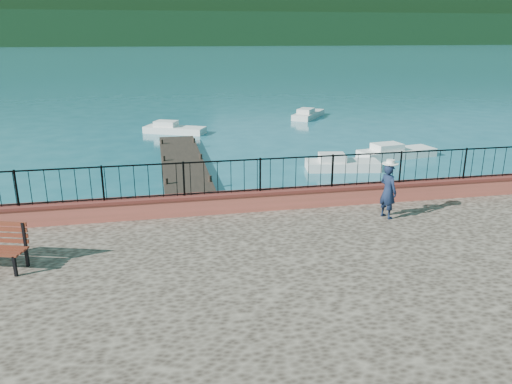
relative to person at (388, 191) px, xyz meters
name	(u,v)px	position (x,y,z in m)	size (l,w,h in m)	color
ground	(305,308)	(-3.06, -2.34, -1.98)	(2000.00, 2000.00, 0.00)	#19596B
parapet	(270,200)	(-3.06, 1.36, -0.49)	(28.00, 0.46, 0.58)	#C35346
railing	(270,175)	(-3.06, 1.36, 0.28)	(27.00, 0.05, 0.95)	black
dock	(185,174)	(-5.06, 9.66, -1.83)	(2.00, 16.00, 0.30)	#2D231C
far_forest	(155,29)	(-3.06, 297.66, 7.02)	(900.00, 60.00, 18.00)	black
foothills	(153,10)	(-3.06, 357.66, 20.02)	(900.00, 120.00, 44.00)	black
companion_hill	(346,40)	(216.94, 557.66, -1.98)	(448.00, 384.00, 180.00)	#142D23
person	(388,191)	(0.00, 0.00, 0.00)	(0.57, 0.37, 1.56)	#111C34
hat	(390,162)	(0.00, 0.00, 0.84)	(0.44, 0.44, 0.12)	white
boat_1	(343,161)	(2.36, 9.42, -1.58)	(3.43, 1.30, 0.80)	silver
boat_2	(397,150)	(6.05, 11.24, -1.58)	(4.15, 1.30, 0.80)	white
boat_4	(175,127)	(-5.02, 20.32, -1.58)	(3.96, 1.30, 0.80)	white
boat_5	(308,112)	(5.42, 24.70, -1.58)	(4.08, 1.30, 0.80)	silver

